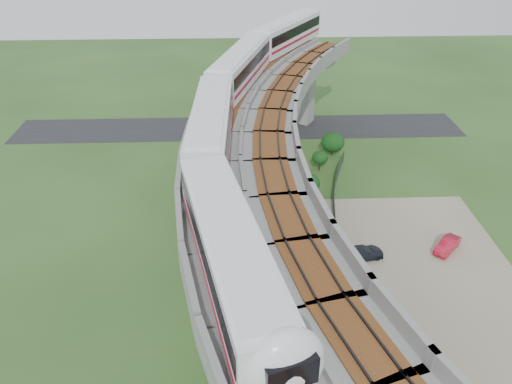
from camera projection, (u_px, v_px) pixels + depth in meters
ground at (243, 270)px, 42.21m from camera, size 160.00×160.00×0.00m
dirt_lot at (413, 281)px, 40.97m from camera, size 18.00×26.00×0.04m
asphalt_road at (239, 128)px, 67.95m from camera, size 60.00×8.00×0.03m
viaduct at (292, 176)px, 37.71m from camera, size 19.58×73.98×11.40m
metro_train at (250, 96)px, 43.26m from camera, size 15.17×60.67×3.64m
fence at (358, 260)px, 42.17m from camera, size 3.87×38.73×1.50m
tree_0 at (333, 142)px, 59.93m from camera, size 2.82×2.82×2.96m
tree_1 at (320, 158)px, 56.72m from camera, size 1.85×1.85×2.40m
tree_2 at (308, 183)px, 51.60m from camera, size 2.43×2.43×2.67m
tree_3 at (320, 214)px, 46.77m from camera, size 2.12×2.12×2.44m
tree_4 at (316, 263)px, 39.78m from camera, size 2.53×2.53×3.12m
tree_5 at (355, 312)px, 34.29m from camera, size 2.95×2.95×3.91m
car_white at (404, 378)px, 31.89m from camera, size 3.88×4.02×1.36m
car_red at (447, 245)px, 44.21m from camera, size 3.21×3.26×1.12m
car_dark at (362, 253)px, 43.24m from camera, size 4.25×2.45×1.16m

